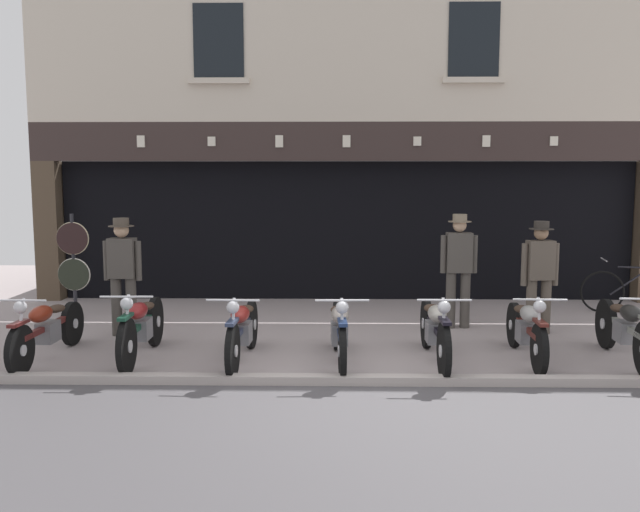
% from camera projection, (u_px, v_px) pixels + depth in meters
% --- Properties ---
extents(ground, '(23.61, 22.00, 0.18)m').
position_uv_depth(ground, '(360.00, 423.00, 6.33)').
color(ground, '#9F9291').
extents(shop_facade, '(11.91, 4.42, 6.31)m').
position_uv_depth(shop_facade, '(345.00, 205.00, 14.06)').
color(shop_facade, black).
rests_on(shop_facade, ground).
extents(motorcycle_far_left, '(0.62, 2.03, 0.90)m').
position_uv_depth(motorcycle_far_left, '(47.00, 328.00, 8.33)').
color(motorcycle_far_left, black).
rests_on(motorcycle_far_left, ground).
extents(motorcycle_left, '(0.62, 2.03, 0.93)m').
position_uv_depth(motorcycle_left, '(141.00, 326.00, 8.35)').
color(motorcycle_left, black).
rests_on(motorcycle_left, ground).
extents(motorcycle_center_left, '(0.62, 2.01, 0.91)m').
position_uv_depth(motorcycle_center_left, '(242.00, 329.00, 8.22)').
color(motorcycle_center_left, black).
rests_on(motorcycle_center_left, ground).
extents(motorcycle_center, '(0.62, 1.96, 0.91)m').
position_uv_depth(motorcycle_center, '(339.00, 330.00, 8.19)').
color(motorcycle_center, black).
rests_on(motorcycle_center, ground).
extents(motorcycle_center_right, '(0.62, 2.11, 0.93)m').
position_uv_depth(motorcycle_center_right, '(435.00, 329.00, 8.20)').
color(motorcycle_center_right, black).
rests_on(motorcycle_center_right, ground).
extents(motorcycle_right, '(0.62, 1.91, 0.90)m').
position_uv_depth(motorcycle_right, '(526.00, 328.00, 8.31)').
color(motorcycle_right, black).
rests_on(motorcycle_right, ground).
extents(motorcycle_far_right, '(0.62, 2.04, 0.93)m').
position_uv_depth(motorcycle_far_right, '(626.00, 328.00, 8.21)').
color(motorcycle_far_right, black).
rests_on(motorcycle_far_right, ground).
extents(salesman_left, '(0.56, 0.36, 1.72)m').
position_uv_depth(salesman_left, '(123.00, 270.00, 9.56)').
color(salesman_left, '#47423D').
rests_on(salesman_left, ground).
extents(shopkeeper_center, '(0.56, 0.35, 1.75)m').
position_uv_depth(shopkeeper_center, '(459.00, 265.00, 10.05)').
color(shopkeeper_center, '#47423D').
rests_on(shopkeeper_center, ground).
extents(salesman_right, '(0.56, 0.35, 1.67)m').
position_uv_depth(salesman_right, '(540.00, 272.00, 9.67)').
color(salesman_right, brown).
rests_on(salesman_right, ground).
extents(tyre_sign_pole, '(0.54, 0.06, 1.71)m').
position_uv_depth(tyre_sign_pole, '(73.00, 258.00, 10.86)').
color(tyre_sign_pole, '#232328').
rests_on(tyre_sign_pole, ground).
extents(advert_board_near, '(0.73, 0.03, 0.90)m').
position_uv_depth(advert_board_near, '(471.00, 211.00, 12.42)').
color(advert_board_near, beige).
extents(leaning_bicycle, '(1.73, 0.55, 0.95)m').
position_uv_depth(leaning_bicycle, '(635.00, 291.00, 11.22)').
color(leaning_bicycle, black).
rests_on(leaning_bicycle, ground).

